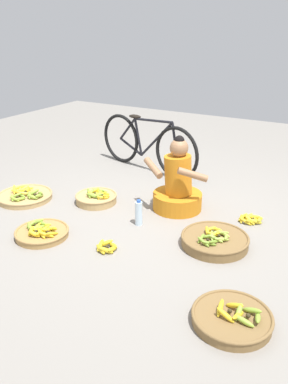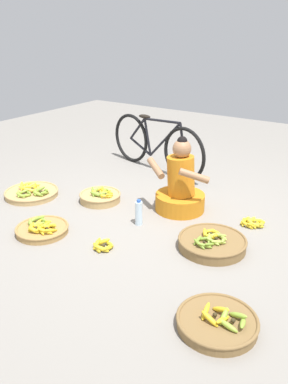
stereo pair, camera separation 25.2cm
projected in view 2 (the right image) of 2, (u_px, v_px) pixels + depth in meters
name	position (u px, v px, depth m)	size (l,w,h in m)	color
ground_plane	(155.00, 217.00, 4.06)	(10.00, 10.00, 0.00)	gray
vendor_woman_front	(180.00, 187.00, 4.12)	(0.73, 0.52, 0.80)	orange
bicycle_leaning	(156.00, 144.00, 5.25)	(1.66, 0.46, 0.73)	black
banana_basket_near_bicycle	(212.00, 243.00, 3.47)	(0.60, 0.60, 0.15)	brown
banana_basket_front_left	(100.00, 196.00, 4.41)	(0.46, 0.46, 0.17)	tan
banana_basket_mid_left	(42.00, 229.00, 3.73)	(0.50, 0.50, 0.13)	#A87F47
banana_basket_mid_right	(32.00, 192.00, 4.55)	(0.61, 0.61, 0.13)	tan
banana_basket_back_left	(217.00, 322.00, 2.56)	(0.54, 0.54, 0.15)	brown
loose_bananas_back_right	(103.00, 246.00, 3.47)	(0.21, 0.21, 0.09)	gold
loose_bananas_front_center	(253.00, 223.00, 3.88)	(0.25, 0.24, 0.09)	yellow
water_bottle	(139.00, 213.00, 3.86)	(0.07, 0.07, 0.26)	silver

